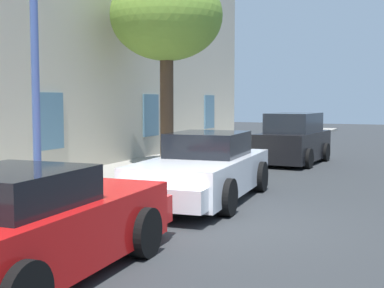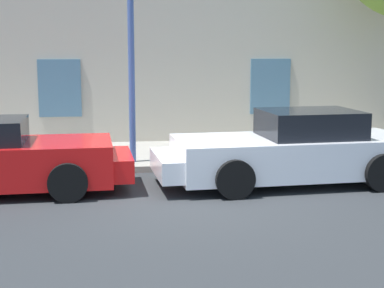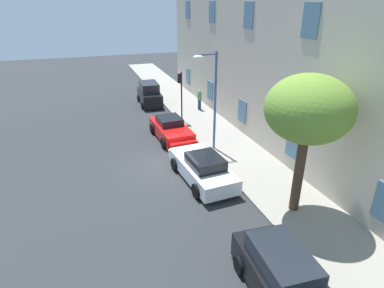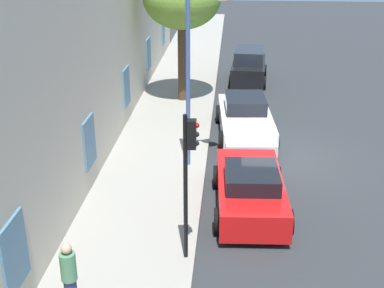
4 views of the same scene
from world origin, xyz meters
name	(u,v)px [view 1 (image 1 of 4)]	position (x,y,z in m)	size (l,w,h in m)	color
ground_plane	(216,224)	(0.00, 0.00, 0.00)	(80.00, 80.00, 0.00)	#2B2D30
sidewalk	(28,202)	(0.00, 4.11, 0.07)	(60.00, 3.38, 0.14)	gray
sportscar_red_lead	(38,226)	(-3.39, 1.06, 0.61)	(4.62, 2.19, 1.37)	red
sportscar_yellow_flank	(201,171)	(1.90, 1.08, 0.64)	(5.11, 2.36, 1.44)	white
hatchback_distant	(294,140)	(9.39, 0.80, 0.79)	(3.88, 2.00, 1.71)	black
tree_near_kerb	(166,18)	(5.87, 3.85, 4.58)	(3.33, 3.33, 5.81)	#473323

